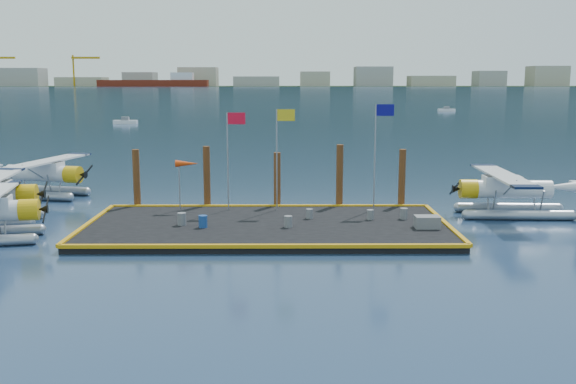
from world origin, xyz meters
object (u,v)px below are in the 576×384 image
at_px(flagpole_red, 231,146).
at_px(piling_1, 207,179).
at_px(drum_0, 182,219).
at_px(windsock, 187,165).
at_px(drum_5, 309,214).
at_px(piling_2, 277,182).
at_px(seaplane_d, 508,192).
at_px(flagpole_blue, 378,141).
at_px(drum_4, 404,214).
at_px(piling_3, 340,178).
at_px(crate, 427,222).
at_px(drum_1, 288,222).
at_px(flagpole_yellow, 280,144).
at_px(piling_0, 137,181).
at_px(seaplane_c, 42,176).
at_px(drum_3, 203,221).
at_px(drum_2, 370,215).
at_px(piling_4, 402,180).

xyz_separation_m(flagpole_red, piling_1, (-1.71, 1.60, -2.30)).
bearing_deg(drum_0, windsock, 94.00).
distance_m(drum_5, piling_2, 4.70).
height_order(seaplane_d, flagpole_blue, flagpole_blue).
relative_size(drum_4, piling_1, 0.15).
height_order(flagpole_red, piling_3, flagpole_red).
xyz_separation_m(drum_4, crate, (0.84, -2.31, 0.01)).
distance_m(drum_0, drum_4, 12.72).
bearing_deg(drum_1, piling_3, 62.36).
relative_size(flagpole_blue, piling_3, 1.51).
xyz_separation_m(drum_4, flagpole_yellow, (-7.19, 2.65, 3.80)).
distance_m(flagpole_yellow, piling_2, 3.07).
xyz_separation_m(drum_5, piling_1, (-6.42, 4.12, 1.42)).
relative_size(flagpole_red, piling_0, 1.50).
bearing_deg(flagpole_yellow, piling_1, 161.21).
relative_size(seaplane_c, flagpole_blue, 1.54).
height_order(drum_1, drum_4, drum_4).
bearing_deg(seaplane_d, piling_0, 88.25).
xyz_separation_m(drum_1, drum_3, (-4.65, -0.03, 0.02)).
relative_size(drum_2, flagpole_yellow, 0.09).
height_order(drum_1, piling_2, piling_2).
bearing_deg(seaplane_c, piling_2, 85.89).
height_order(seaplane_c, windsock, seaplane_c).
relative_size(drum_3, windsock, 0.21).
height_order(drum_3, drum_5, drum_3).
relative_size(seaplane_d, flagpole_red, 1.63).
relative_size(drum_5, flagpole_red, 0.09).
xyz_separation_m(seaplane_d, piling_2, (-14.31, 1.59, 0.38)).
distance_m(drum_2, drum_3, 9.61).
relative_size(drum_1, drum_5, 1.12).
height_order(flagpole_yellow, piling_4, flagpole_yellow).
xyz_separation_m(drum_5, windsock, (-7.45, 2.52, 2.55)).
bearing_deg(piling_1, flagpole_yellow, -18.79).
xyz_separation_m(drum_5, piling_2, (-1.92, 4.12, 1.22)).
height_order(piling_0, piling_2, piling_0).
bearing_deg(windsock, drum_3, -72.09).
bearing_deg(flagpole_yellow, piling_0, 170.14).
distance_m(drum_1, flagpole_yellow, 6.10).
bearing_deg(crate, windsock, 160.15).
relative_size(crate, windsock, 0.42).
height_order(seaplane_c, flagpole_blue, flagpole_blue).
xyz_separation_m(seaplane_d, windsock, (-19.84, -0.01, 1.71)).
distance_m(drum_0, windsock, 4.88).
distance_m(crate, flagpole_yellow, 10.17).
bearing_deg(piling_3, flagpole_blue, -36.07).
xyz_separation_m(crate, piling_2, (-8.23, 6.57, 1.17)).
xyz_separation_m(drum_5, flagpole_red, (-4.71, 2.52, 3.71)).
bearing_deg(piling_2, drum_1, -83.95).
relative_size(piling_0, piling_2, 1.05).
bearing_deg(drum_3, drum_5, 21.00).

